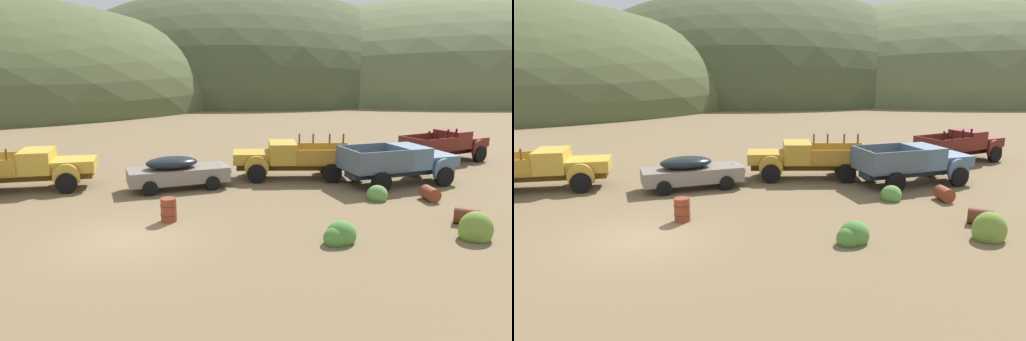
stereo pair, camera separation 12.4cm
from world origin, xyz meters
TOP-DOWN VIEW (x-y plane):
  - ground_plane at (0.00, 0.00)m, footprint 300.00×300.00m
  - hill_far_right at (26.24, 80.40)m, footprint 78.07×83.78m
  - hill_center at (71.00, 66.39)m, footprint 113.79×77.68m
  - truck_faded_yellow at (-3.72, 8.14)m, footprint 6.56×2.99m
  - car_primer_gray at (2.85, 6.18)m, footprint 5.02×2.06m
  - truck_mustard at (8.31, 6.66)m, footprint 6.49×3.83m
  - truck_chalk_blue at (13.63, 3.78)m, footprint 5.84×2.67m
  - truck_oxblood at (19.45, 7.64)m, footprint 5.93×3.10m
  - oil_drum_by_truck at (12.16, -2.24)m, footprint 1.09×1.07m
  - oil_drum_foreground at (1.62, 1.45)m, footprint 0.64×0.64m
  - oil_drum_tipped at (12.87, 0.82)m, footprint 0.73×0.97m
  - bush_front_right at (10.74, 1.56)m, footprint 0.94×0.89m
  - bush_lone_scrub at (6.74, -2.53)m, footprint 1.20×0.95m
  - bush_near_barrel at (11.32, -3.62)m, footprint 1.20×1.06m

SIDE VIEW (x-z plane):
  - ground_plane at x=0.00m, z-range 0.00..0.00m
  - hill_far_right at x=26.24m, z-range -19.53..19.53m
  - hill_center at x=71.00m, z-range -18.10..18.10m
  - bush_front_right at x=10.74m, z-range -0.20..0.64m
  - bush_lone_scrub at x=6.74m, z-range -0.23..0.73m
  - oil_drum_tipped at x=12.87m, z-range 0.00..0.60m
  - bush_near_barrel at x=11.32m, z-range -0.32..0.93m
  - oil_drum_by_truck at x=12.16m, z-range 0.00..0.63m
  - oil_drum_foreground at x=1.62m, z-range 0.00..0.91m
  - car_primer_gray at x=2.85m, z-range 0.03..1.60m
  - truck_oxblood at x=19.45m, z-range -0.09..2.07m
  - truck_mustard at x=8.31m, z-range -0.08..2.08m
  - truck_faded_yellow at x=-3.72m, z-range -0.07..2.09m
  - truck_chalk_blue at x=13.63m, z-range 0.06..1.97m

